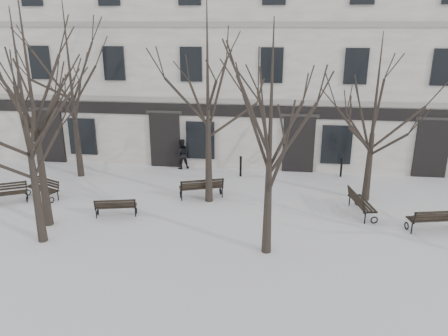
% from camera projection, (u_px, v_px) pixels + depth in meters
% --- Properties ---
extents(ground, '(100.00, 100.00, 0.00)m').
position_uv_depth(ground, '(206.00, 238.00, 15.73)').
color(ground, silver).
rests_on(ground, ground).
extents(building, '(40.40, 10.20, 11.40)m').
position_uv_depth(building, '(240.00, 55.00, 26.17)').
color(building, silver).
rests_on(building, ground).
extents(tree_0, '(6.06, 6.06, 8.66)m').
position_uv_depth(tree_0, '(30.00, 82.00, 15.07)').
color(tree_0, black).
rests_on(tree_0, ground).
extents(tree_1, '(5.50, 5.50, 7.86)m').
position_uv_depth(tree_1, '(23.00, 104.00, 13.98)').
color(tree_1, black).
rests_on(tree_1, ground).
extents(tree_2, '(5.29, 5.29, 7.56)m').
position_uv_depth(tree_2, '(271.00, 114.00, 13.32)').
color(tree_2, black).
rests_on(tree_2, ground).
extents(tree_4, '(6.09, 6.09, 8.70)m').
position_uv_depth(tree_4, '(69.00, 66.00, 20.40)').
color(tree_4, black).
rests_on(tree_4, ground).
extents(tree_5, '(6.00, 6.00, 8.56)m').
position_uv_depth(tree_5, '(208.00, 76.00, 17.31)').
color(tree_5, black).
rests_on(tree_5, ground).
extents(tree_6, '(4.95, 4.95, 7.07)m').
position_uv_depth(tree_6, '(376.00, 99.00, 17.74)').
color(tree_6, black).
rests_on(tree_6, ground).
extents(bench_0, '(1.75, 1.28, 0.85)m').
position_uv_depth(bench_0, '(6.00, 193.00, 18.68)').
color(bench_0, black).
rests_on(bench_0, ground).
extents(bench_1, '(1.69, 0.92, 0.81)m').
position_uv_depth(bench_1, '(116.00, 206.00, 17.33)').
color(bench_1, black).
rests_on(bench_1, ground).
extents(bench_2, '(1.96, 1.06, 0.94)m').
position_uv_depth(bench_2, '(434.00, 219.00, 16.07)').
color(bench_2, black).
rests_on(bench_2, ground).
extents(bench_3, '(1.79, 1.27, 0.86)m').
position_uv_depth(bench_3, '(43.00, 188.00, 19.23)').
color(bench_3, black).
rests_on(bench_3, ground).
extents(bench_4, '(2.01, 1.28, 0.96)m').
position_uv_depth(bench_4, '(202.00, 187.00, 19.14)').
color(bench_4, black).
rests_on(bench_4, ground).
extents(bench_5, '(1.01, 1.94, 0.94)m').
position_uv_depth(bench_5, '(360.00, 203.00, 17.52)').
color(bench_5, black).
rests_on(bench_5, ground).
extents(bollard_a, '(0.14, 0.14, 1.06)m').
position_uv_depth(bollard_a, '(241.00, 165.00, 21.88)').
color(bollard_a, black).
rests_on(bollard_a, ground).
extents(bollard_b, '(0.12, 0.12, 0.97)m').
position_uv_depth(bollard_b, '(341.00, 167.00, 21.82)').
color(bollard_b, black).
rests_on(bollard_b, ground).
extents(pedestrian_b, '(0.96, 0.87, 1.60)m').
position_uv_depth(pedestrian_b, '(182.00, 168.00, 23.22)').
color(pedestrian_b, black).
rests_on(pedestrian_b, ground).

